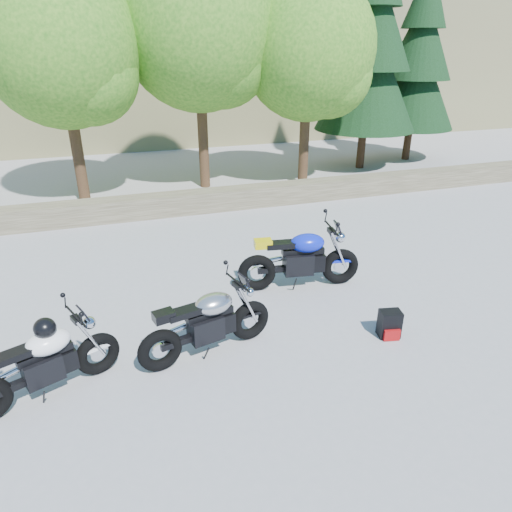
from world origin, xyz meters
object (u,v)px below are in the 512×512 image
Objects in this scene: white_bike at (41,361)px; backpack at (390,324)px; silver_bike at (208,323)px; blue_bike at (300,259)px.

white_bike is 4.46m from backpack.
silver_bike is 4.70× the size of backpack.
blue_bike is 1.87m from backpack.
silver_bike is 1.09× the size of white_bike.
backpack is (0.62, -1.74, -0.32)m from blue_bike.
white_bike is 4.13m from blue_bike.
backpack is at bearing -22.86° from silver_bike.
silver_bike is 0.90× the size of blue_bike.
blue_bike reaches higher than backpack.
backpack is (2.48, -0.41, -0.27)m from silver_bike.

